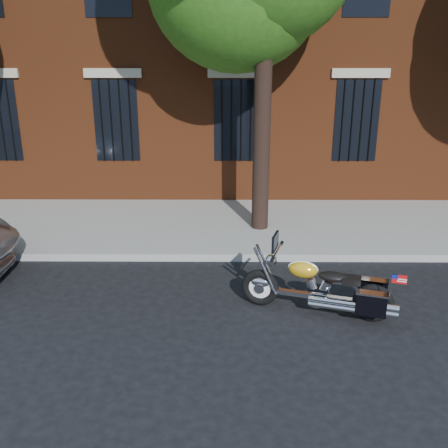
{
  "coord_description": "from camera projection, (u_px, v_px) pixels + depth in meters",
  "views": [
    {
      "loc": [
        -0.22,
        -7.55,
        3.81
      ],
      "look_at": [
        -0.28,
        0.8,
        0.94
      ],
      "focal_mm": 40.0,
      "sensor_mm": 36.0,
      "label": 1
    }
  ],
  "objects": [
    {
      "name": "ground",
      "position": [
        240.0,
        292.0,
        8.38
      ],
      "size": [
        120.0,
        120.0,
        0.0
      ],
      "primitive_type": "plane",
      "color": "black",
      "rests_on": "ground"
    },
    {
      "name": "curb",
      "position": [
        238.0,
        257.0,
        9.66
      ],
      "size": [
        40.0,
        0.16,
        0.15
      ],
      "primitive_type": "cube",
      "color": "gray",
      "rests_on": "ground"
    },
    {
      "name": "motorcycle",
      "position": [
        323.0,
        290.0,
        7.55
      ],
      "size": [
        2.26,
        1.16,
        1.23
      ],
      "rotation": [
        0.0,
        0.0,
        -0.3
      ],
      "color": "black",
      "rests_on": "ground"
    },
    {
      "name": "sidewalk",
      "position": [
        237.0,
        225.0,
        11.43
      ],
      "size": [
        40.0,
        3.6,
        0.15
      ],
      "primitive_type": "cube",
      "color": "gray",
      "rests_on": "ground"
    }
  ]
}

